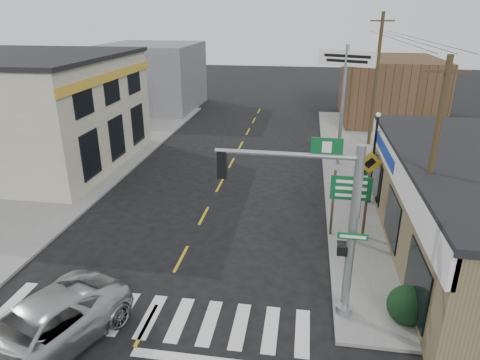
% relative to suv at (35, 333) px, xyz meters
% --- Properties ---
extents(ground, '(140.00, 140.00, 0.00)m').
position_rel_suv_xyz_m(ground, '(2.65, 1.72, -0.80)').
color(ground, black).
rests_on(ground, ground).
extents(sidewalk_right, '(6.00, 38.00, 0.13)m').
position_rel_suv_xyz_m(sidewalk_right, '(11.65, 14.72, -0.74)').
color(sidewalk_right, slate).
rests_on(sidewalk_right, ground).
extents(sidewalk_left, '(6.00, 38.00, 0.13)m').
position_rel_suv_xyz_m(sidewalk_left, '(-6.35, 14.72, -0.74)').
color(sidewalk_left, slate).
rests_on(sidewalk_left, ground).
extents(center_line, '(0.12, 56.00, 0.01)m').
position_rel_suv_xyz_m(center_line, '(2.65, 9.72, -0.80)').
color(center_line, gold).
rests_on(center_line, ground).
extents(crosswalk, '(11.00, 2.20, 0.01)m').
position_rel_suv_xyz_m(crosswalk, '(2.65, 2.12, -0.80)').
color(crosswalk, silver).
rests_on(crosswalk, ground).
extents(left_building, '(12.00, 12.00, 6.80)m').
position_rel_suv_xyz_m(left_building, '(-10.35, 15.72, 2.60)').
color(left_building, '#B7B298').
rests_on(left_building, ground).
extents(bldg_distant_right, '(8.00, 10.00, 5.60)m').
position_rel_suv_xyz_m(bldg_distant_right, '(14.65, 31.72, 2.00)').
color(bldg_distant_right, brown).
rests_on(bldg_distant_right, ground).
extents(bldg_distant_left, '(9.00, 10.00, 6.40)m').
position_rel_suv_xyz_m(bldg_distant_left, '(-8.35, 33.72, 2.40)').
color(bldg_distant_left, slate).
rests_on(bldg_distant_left, ground).
extents(suv, '(4.54, 6.35, 1.61)m').
position_rel_suv_xyz_m(suv, '(0.00, 0.00, 0.00)').
color(suv, '#AFB1B4').
rests_on(suv, ground).
extents(traffic_signal_pole, '(4.70, 0.38, 5.96)m').
position_rel_suv_xyz_m(traffic_signal_pole, '(8.26, 3.14, 2.88)').
color(traffic_signal_pole, gray).
rests_on(traffic_signal_pole, sidewalk_right).
extents(guide_sign, '(1.73, 0.14, 3.03)m').
position_rel_suv_xyz_m(guide_sign, '(9.45, 8.55, 1.28)').
color(guide_sign, '#41341E').
rests_on(guide_sign, sidewalk_right).
extents(fire_hydrant, '(0.22, 0.22, 0.70)m').
position_rel_suv_xyz_m(fire_hydrant, '(9.73, 8.05, -0.29)').
color(fire_hydrant, yellow).
rests_on(fire_hydrant, sidewalk_right).
extents(ped_crossing_sign, '(1.16, 0.08, 2.99)m').
position_rel_suv_xyz_m(ped_crossing_sign, '(10.60, 11.64, 1.35)').
color(ped_crossing_sign, gray).
rests_on(ped_crossing_sign, sidewalk_right).
extents(lamp_post, '(0.62, 0.48, 4.74)m').
position_rel_suv_xyz_m(lamp_post, '(10.91, 12.44, 2.08)').
color(lamp_post, black).
rests_on(lamp_post, sidewalk_right).
extents(dance_center_sign, '(3.52, 0.22, 7.47)m').
position_rel_suv_xyz_m(dance_center_sign, '(9.58, 18.25, 4.89)').
color(dance_center_sign, gray).
rests_on(dance_center_sign, sidewalk_right).
extents(bare_tree, '(2.38, 2.38, 4.76)m').
position_rel_suv_xyz_m(bare_tree, '(13.01, 5.75, 3.07)').
color(bare_tree, black).
rests_on(bare_tree, sidewalk_right).
extents(shrub_front, '(1.30, 1.30, 0.97)m').
position_rel_suv_xyz_m(shrub_front, '(10.94, 3.19, -0.19)').
color(shrub_front, '#18361B').
rests_on(shrub_front, sidewalk_right).
extents(shrub_back, '(1.24, 1.24, 0.93)m').
position_rel_suv_xyz_m(shrub_back, '(13.65, 10.75, -0.21)').
color(shrub_back, black).
rests_on(shrub_back, sidewalk_right).
extents(utility_pole_near, '(1.40, 0.21, 8.05)m').
position_rel_suv_xyz_m(utility_pole_near, '(11.74, 5.93, 3.46)').
color(utility_pole_near, '#4C3A1F').
rests_on(utility_pole_near, sidewalk_right).
extents(utility_pole_far, '(1.62, 0.24, 9.29)m').
position_rel_suv_xyz_m(utility_pole_far, '(12.15, 23.21, 4.09)').
color(utility_pole_far, '#452E20').
rests_on(utility_pole_far, sidewalk_right).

